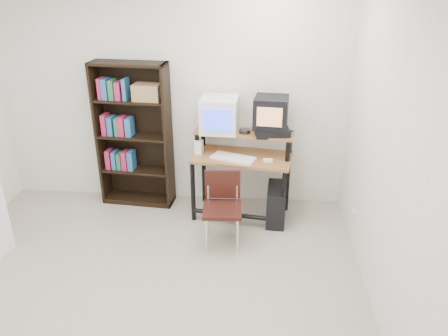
# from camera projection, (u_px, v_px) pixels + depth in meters

# --- Properties ---
(floor) EXTENTS (4.00, 4.00, 0.01)m
(floor) POSITION_uv_depth(u_px,v_px,m) (133.00, 308.00, 3.67)
(floor) COLOR #AFA291
(floor) RESTS_ON ground
(back_wall) EXTENTS (4.00, 0.01, 2.60)m
(back_wall) POSITION_uv_depth(u_px,v_px,m) (171.00, 94.00, 4.94)
(back_wall) COLOR white
(back_wall) RESTS_ON floor
(right_wall) EXTENTS (0.01, 4.00, 2.60)m
(right_wall) POSITION_uv_depth(u_px,v_px,m) (404.00, 176.00, 2.98)
(right_wall) COLOR white
(right_wall) RESTS_ON floor
(computer_desk) EXTENTS (1.14, 0.69, 0.98)m
(computer_desk) POSITION_uv_depth(u_px,v_px,m) (242.00, 161.00, 4.79)
(computer_desk) COLOR #996332
(computer_desk) RESTS_ON floor
(crt_monitor) EXTENTS (0.41, 0.42, 0.37)m
(crt_monitor) POSITION_uv_depth(u_px,v_px,m) (220.00, 115.00, 4.72)
(crt_monitor) COLOR white
(crt_monitor) RESTS_ON computer_desk
(vcr) EXTENTS (0.39, 0.30, 0.08)m
(vcr) POSITION_uv_depth(u_px,v_px,m) (272.00, 132.00, 4.65)
(vcr) COLOR black
(vcr) RESTS_ON computer_desk
(crt_tv) EXTENTS (0.38, 0.38, 0.33)m
(crt_tv) POSITION_uv_depth(u_px,v_px,m) (271.00, 112.00, 4.60)
(crt_tv) COLOR black
(crt_tv) RESTS_ON vcr
(cd_spindle) EXTENTS (0.13, 0.13, 0.05)m
(cd_spindle) POSITION_uv_depth(u_px,v_px,m) (245.00, 132.00, 4.69)
(cd_spindle) COLOR #26262B
(cd_spindle) RESTS_ON computer_desk
(keyboard) EXTENTS (0.51, 0.36, 0.03)m
(keyboard) POSITION_uv_depth(u_px,v_px,m) (233.00, 159.00, 4.68)
(keyboard) COLOR white
(keyboard) RESTS_ON computer_desk
(mousepad) EXTENTS (0.27, 0.25, 0.01)m
(mousepad) POSITION_uv_depth(u_px,v_px,m) (267.00, 163.00, 4.61)
(mousepad) COLOR black
(mousepad) RESTS_ON computer_desk
(mouse) EXTENTS (0.10, 0.06, 0.03)m
(mouse) POSITION_uv_depth(u_px,v_px,m) (268.00, 161.00, 4.62)
(mouse) COLOR white
(mouse) RESTS_ON mousepad
(desk_speaker) EXTENTS (0.09, 0.09, 0.17)m
(desk_speaker) POSITION_uv_depth(u_px,v_px,m) (199.00, 148.00, 4.78)
(desk_speaker) COLOR white
(desk_speaker) RESTS_ON computer_desk
(pc_tower) EXTENTS (0.23, 0.46, 0.42)m
(pc_tower) POSITION_uv_depth(u_px,v_px,m) (276.00, 204.00, 4.85)
(pc_tower) COLOR black
(pc_tower) RESTS_ON floor
(school_chair) EXTENTS (0.40, 0.40, 0.76)m
(school_chair) POSITION_uv_depth(u_px,v_px,m) (222.00, 202.00, 4.38)
(school_chair) COLOR black
(school_chair) RESTS_ON floor
(bookshelf) EXTENTS (0.86, 0.35, 1.69)m
(bookshelf) POSITION_uv_depth(u_px,v_px,m) (134.00, 133.00, 5.02)
(bookshelf) COLOR black
(bookshelf) RESTS_ON floor
(wall_outlet) EXTENTS (0.02, 0.08, 0.12)m
(wall_outlet) POSITION_uv_depth(u_px,v_px,m) (353.00, 216.00, 4.44)
(wall_outlet) COLOR beige
(wall_outlet) RESTS_ON right_wall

